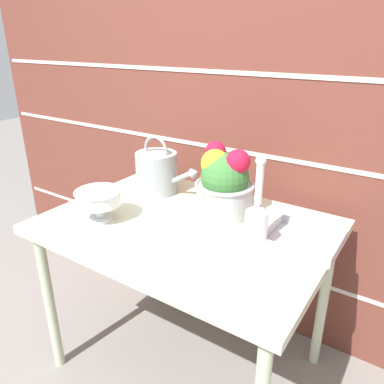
{
  "coord_description": "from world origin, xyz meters",
  "views": [
    {
      "loc": [
        0.76,
        -1.1,
        1.43
      ],
      "look_at": [
        0.0,
        0.04,
        0.86
      ],
      "focal_mm": 35.0,
      "sensor_mm": 36.0,
      "label": 1
    }
  ],
  "objects_px": {
    "watering_can": "(157,172)",
    "flower_planter": "(224,183)",
    "wire_tray": "(303,241)",
    "crystal_pedestal_bowl": "(99,199)",
    "glass_decanter": "(257,220)"
  },
  "relations": [
    {
      "from": "watering_can",
      "to": "flower_planter",
      "type": "distance_m",
      "value": 0.38
    },
    {
      "from": "watering_can",
      "to": "crystal_pedestal_bowl",
      "type": "distance_m",
      "value": 0.36
    },
    {
      "from": "crystal_pedestal_bowl",
      "to": "glass_decanter",
      "type": "distance_m",
      "value": 0.63
    },
    {
      "from": "crystal_pedestal_bowl",
      "to": "glass_decanter",
      "type": "xyz_separation_m",
      "value": [
        0.61,
        0.16,
        0.01
      ]
    },
    {
      "from": "wire_tray",
      "to": "crystal_pedestal_bowl",
      "type": "bearing_deg",
      "value": -160.33
    },
    {
      "from": "watering_can",
      "to": "glass_decanter",
      "type": "relative_size",
      "value": 1.01
    },
    {
      "from": "watering_can",
      "to": "flower_planter",
      "type": "height_order",
      "value": "flower_planter"
    },
    {
      "from": "flower_planter",
      "to": "wire_tray",
      "type": "relative_size",
      "value": 1.17
    },
    {
      "from": "wire_tray",
      "to": "watering_can",
      "type": "bearing_deg",
      "value": 172.55
    },
    {
      "from": "glass_decanter",
      "to": "wire_tray",
      "type": "height_order",
      "value": "glass_decanter"
    },
    {
      "from": "flower_planter",
      "to": "watering_can",
      "type": "bearing_deg",
      "value": 175.25
    },
    {
      "from": "crystal_pedestal_bowl",
      "to": "flower_planter",
      "type": "bearing_deg",
      "value": 40.98
    },
    {
      "from": "watering_can",
      "to": "wire_tray",
      "type": "bearing_deg",
      "value": -7.45
    },
    {
      "from": "flower_planter",
      "to": "wire_tray",
      "type": "bearing_deg",
      "value": -10.21
    },
    {
      "from": "watering_can",
      "to": "crystal_pedestal_bowl",
      "type": "height_order",
      "value": "watering_can"
    }
  ]
}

